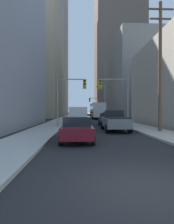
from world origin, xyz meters
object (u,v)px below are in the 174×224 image
Objects in this scene: sedan_blue at (107,119)px; sedan_red at (79,115)px; city_bus at (97,110)px; traffic_signal_far_right at (94,103)px; sedan_silver at (78,116)px; traffic_signal_near_right at (115,92)px; cargo_van_white at (78,115)px; traffic_signal_near_left at (70,91)px; pickup_truck_grey at (114,121)px; sedan_maroon at (77,129)px.

sedan_blue is 22.77m from sedan_red.
sedan_blue is at bearing -81.27° from sedan_red.
traffic_signal_far_right is at bearing 88.21° from city_bus.
traffic_signal_near_right is at bearing -71.85° from sedan_silver.
sedan_blue is 0.70× the size of traffic_signal_far_right.
traffic_signal_near_right and traffic_signal_far_right have the same top height.
cargo_van_white is 3.32m from traffic_signal_near_left.
city_bus reaches higher than sedan_silver.
sedan_red is (-3.30, 27.99, -0.16)m from pickup_truck_grey.
sedan_maroon is (-4.14, -31.09, -1.16)m from city_bus.
sedan_maroon is 11.92m from sedan_blue.
sedan_blue is (0.16, 5.48, -0.16)m from pickup_truck_grey.
traffic_signal_far_right is at bearing 81.81° from cargo_van_white.
sedan_silver is at bearing 86.65° from traffic_signal_near_left.
sedan_maroon is 43.74m from traffic_signal_far_right.
city_bus is at bearing 88.23° from sedan_blue.
sedan_red is 24.46m from traffic_signal_near_right.
traffic_signal_near_left is at bearing -92.37° from sedan_red.
sedan_silver is at bearing 108.15° from traffic_signal_near_right.
cargo_van_white is 1.25× the size of sedan_red.
sedan_blue is (3.53, 11.39, 0.00)m from sedan_maroon.
traffic_signal_near_left is at bearing -162.80° from sedan_blue.
sedan_maroon is 0.70× the size of traffic_signal_near_left.
city_bus is 8.95m from sedan_silver.
sedan_maroon is at bearing -90.13° from sedan_red.
cargo_van_white is (-3.42, 5.76, 0.35)m from pickup_truck_grey.
sedan_maroon is at bearing -119.73° from pickup_truck_grey.
city_bus reaches higher than sedan_maroon.
traffic_signal_near_right is at bearing -80.15° from sedan_red.
sedan_blue is at bearing -91.78° from traffic_signal_far_right.
pickup_truck_grey is at bearing -59.34° from cargo_van_white.
traffic_signal_near_left is at bearing 95.23° from sedan_maroon.
traffic_signal_near_right is at bearing -63.33° from sedan_blue.
traffic_signal_far_right is at bearing 89.48° from traffic_signal_near_right.
traffic_signal_far_right is at bearing 84.05° from sedan_maroon.
sedan_silver is (-4.28, -7.77, -1.16)m from city_bus.
sedan_silver is 14.37m from traffic_signal_near_right.
sedan_red is at bearing 96.73° from pickup_truck_grey.
traffic_signal_near_left reaches higher than sedan_blue.
pickup_truck_grey is 0.91× the size of traffic_signal_far_right.
cargo_van_white reaches higher than pickup_truck_grey.
traffic_signal_far_right is (0.30, 33.37, -0.03)m from traffic_signal_near_right.
traffic_signal_near_right reaches higher than cargo_van_white.
pickup_truck_grey is 1.04× the size of cargo_van_white.
cargo_van_white is 0.87× the size of traffic_signal_near_left.
pickup_truck_grey is 1.29× the size of sedan_red.
traffic_signal_far_right is (4.45, 9.49, 3.22)m from sedan_red.
traffic_signal_near_right is (4.26, -1.66, 2.74)m from cargo_van_white.
traffic_signal_far_right reaches higher than pickup_truck_grey.
cargo_van_white is at bearing 120.66° from pickup_truck_grey.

